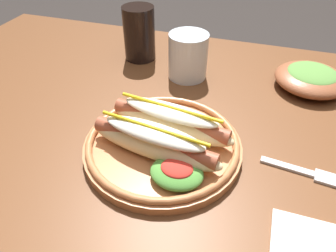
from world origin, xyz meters
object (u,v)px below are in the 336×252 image
(soda_cup, at_px, (139,34))
(water_cup, at_px, (188,56))
(side_bowl, at_px, (311,78))
(hot_dog_plate, at_px, (163,140))
(fork, at_px, (305,172))

(soda_cup, distance_m, water_cup, 0.15)
(water_cup, distance_m, side_bowl, 0.28)
(hot_dog_plate, relative_size, fork, 2.23)
(fork, bearing_deg, water_cup, 144.14)
(soda_cup, relative_size, water_cup, 1.27)
(hot_dog_plate, height_order, water_cup, water_cup)
(fork, height_order, soda_cup, soda_cup)
(hot_dog_plate, relative_size, soda_cup, 2.07)
(soda_cup, bearing_deg, water_cup, -21.05)
(water_cup, relative_size, side_bowl, 0.67)
(fork, height_order, side_bowl, side_bowl)
(hot_dog_plate, relative_size, water_cup, 2.62)
(fork, relative_size, soda_cup, 0.93)
(hot_dog_plate, xyz_separation_m, side_bowl, (0.25, 0.29, -0.00))
(soda_cup, relative_size, side_bowl, 0.85)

